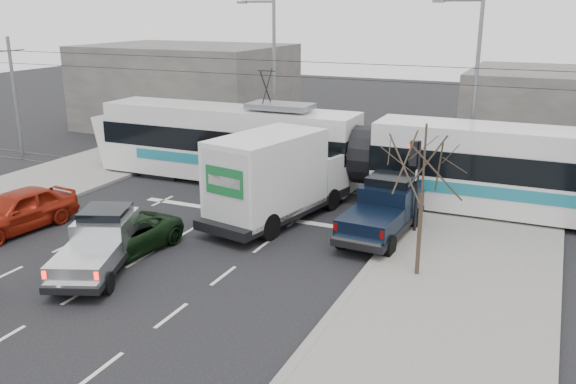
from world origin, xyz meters
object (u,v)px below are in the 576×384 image
at_px(bare_tree, 424,167).
at_px(street_lamp_near, 472,84).
at_px(red_car, 17,210).
at_px(box_truck, 276,178).
at_px(navy_pickup, 384,208).
at_px(tram, 365,156).
at_px(silver_pickup, 101,241).
at_px(green_car, 122,237).
at_px(traffic_signal, 415,166).
at_px(street_lamp_far, 271,70).

relative_size(bare_tree, street_lamp_near, 0.56).
relative_size(bare_tree, red_car, 1.01).
xyz_separation_m(box_truck, navy_pickup, (4.57, 0.11, -0.74)).
bearing_deg(navy_pickup, bare_tree, -55.24).
height_order(bare_tree, tram, tram).
height_order(silver_pickup, green_car, silver_pickup).
bearing_deg(bare_tree, street_lamp_near, 91.42).
relative_size(silver_pickup, red_car, 1.12).
bearing_deg(tram, box_truck, -118.33).
bearing_deg(traffic_signal, bare_tree, -74.24).
height_order(street_lamp_near, box_truck, street_lamp_near).
bearing_deg(street_lamp_near, traffic_signal, -96.41).
distance_m(bare_tree, box_truck, 7.66).
distance_m(traffic_signal, navy_pickup, 1.99).
relative_size(navy_pickup, green_car, 1.16).
height_order(bare_tree, box_truck, bare_tree).
distance_m(traffic_signal, box_truck, 5.64).
relative_size(tram, silver_pickup, 5.05).
bearing_deg(red_car, navy_pickup, 28.85).
xyz_separation_m(box_truck, green_car, (-3.49, -5.62, -1.20)).
relative_size(street_lamp_near, silver_pickup, 1.63).
bearing_deg(street_lamp_near, street_lamp_far, 170.13).
bearing_deg(street_lamp_far, navy_pickup, -46.22).
bearing_deg(green_car, bare_tree, 19.90).
distance_m(bare_tree, silver_pickup, 11.02).
xyz_separation_m(bare_tree, traffic_signal, (-1.13, 4.00, -1.05)).
bearing_deg(bare_tree, silver_pickup, -160.43).
distance_m(street_lamp_near, tram, 6.28).
xyz_separation_m(traffic_signal, street_lamp_near, (0.84, 7.50, 2.37)).
relative_size(box_truck, red_car, 1.59).
bearing_deg(bare_tree, green_car, -166.91).
xyz_separation_m(street_lamp_far, silver_pickup, (1.75, -17.07, -4.17)).
bearing_deg(traffic_signal, green_car, -144.81).
xyz_separation_m(street_lamp_near, box_truck, (-6.37, -8.24, -3.26)).
height_order(street_lamp_far, tram, street_lamp_far).
distance_m(street_lamp_far, green_car, 16.55).
bearing_deg(tram, street_lamp_near, 43.07).
xyz_separation_m(silver_pickup, green_car, (-0.10, 1.21, -0.29)).
height_order(box_truck, navy_pickup, box_truck).
xyz_separation_m(traffic_signal, navy_pickup, (-0.95, -0.62, -1.63)).
xyz_separation_m(green_car, red_car, (-5.41, 0.28, 0.19)).
relative_size(silver_pickup, box_truck, 0.70).
height_order(box_truck, red_car, box_truck).
relative_size(silver_pickup, green_car, 1.18).
xyz_separation_m(street_lamp_far, navy_pickup, (9.70, -10.13, -4.00)).
xyz_separation_m(street_lamp_near, green_car, (-9.85, -13.86, -4.46)).
height_order(street_lamp_near, red_car, street_lamp_near).
distance_m(silver_pickup, navy_pickup, 10.56).
xyz_separation_m(tram, red_car, (-11.29, -9.83, -1.18)).
xyz_separation_m(street_lamp_far, tram, (7.53, -5.75, -3.09)).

